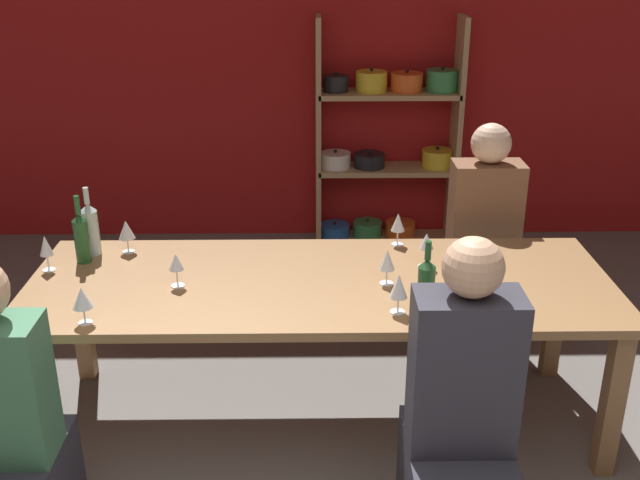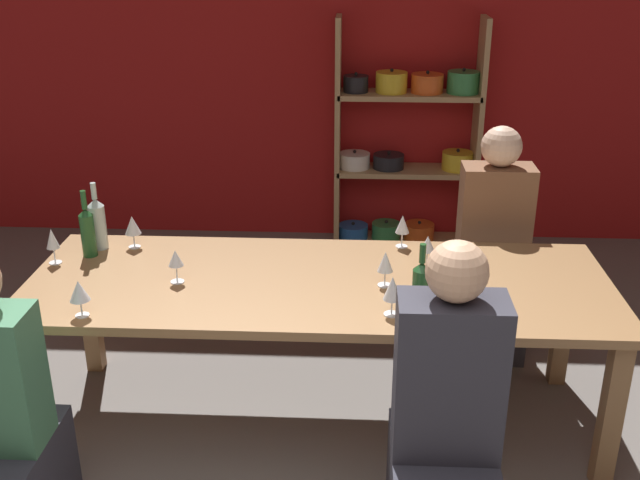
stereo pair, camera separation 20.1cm
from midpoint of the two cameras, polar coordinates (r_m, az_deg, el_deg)
wall_back_red at (r=5.45m, az=1.61°, el=13.94°), size 8.80×0.06×2.70m
shelf_unit at (r=5.40m, az=7.59°, el=6.68°), size 1.02×0.30×1.64m
dining_table at (r=3.34m, az=1.64°, el=-4.28°), size 2.58×0.94×0.74m
wine_bottle_green at (r=3.64m, az=-15.79°, el=0.66°), size 0.07×0.07×0.32m
wine_bottle_dark at (r=3.02m, az=9.58°, el=-3.51°), size 0.07×0.07×0.30m
wine_bottle_amber at (r=3.71m, az=-15.12°, el=1.26°), size 0.08×0.08×0.33m
wine_glass_white_a at (r=3.40m, az=9.88°, el=-0.42°), size 0.07×0.07×0.17m
wine_glass_red_a at (r=3.64m, az=7.88°, el=1.11°), size 0.07×0.07×0.16m
wine_glass_empty_a at (r=3.69m, az=-12.59°, el=1.06°), size 0.08×0.08×0.16m
wine_glass_red_b at (r=3.23m, az=6.78°, el=-1.76°), size 0.07×0.07×0.16m
wine_glass_red_c at (r=3.60m, az=-18.24°, el=-0.01°), size 0.06×0.06×0.17m
wine_glass_red_d at (r=2.97m, az=12.91°, el=-4.15°), size 0.07×0.07×0.17m
wine_glass_red_e at (r=3.08m, az=-16.12°, el=-3.83°), size 0.08×0.08×0.15m
wine_glass_white_b at (r=2.99m, az=7.46°, el=-3.79°), size 0.07×0.07×0.17m
wine_glass_empty_b at (r=3.28m, az=-9.23°, el=-1.47°), size 0.07×0.07×0.15m
person_near_a at (r=2.81m, az=11.50°, el=-15.11°), size 0.37×0.46×1.25m
person_far_a at (r=4.17m, az=14.17°, el=-2.19°), size 0.37×0.46×1.26m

